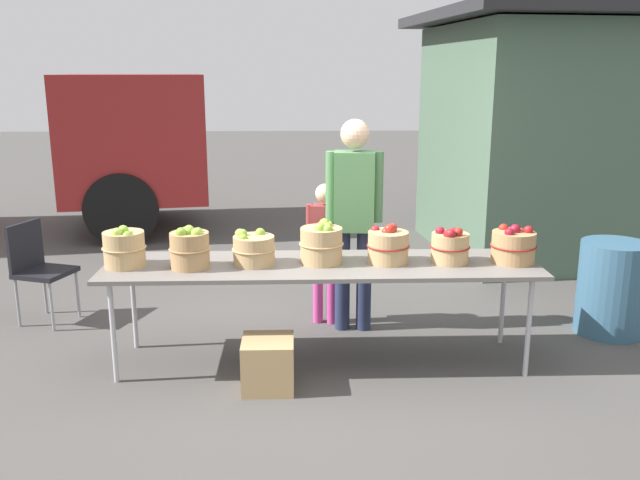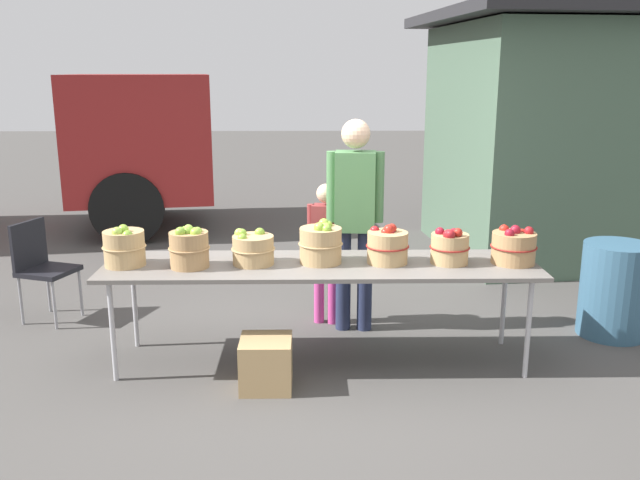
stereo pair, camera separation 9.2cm
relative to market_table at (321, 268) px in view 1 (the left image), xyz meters
The scene contains 15 objects.
ground_plane 0.72m from the market_table, ahead, with size 40.00×40.00×0.00m, color #474442.
market_table is the anchor object (origin of this frame).
apple_basket_green_0 1.40m from the market_table, behind, with size 0.31×0.31×0.30m.
apple_basket_green_1 0.94m from the market_table, behind, with size 0.29×0.29×0.31m.
apple_basket_green_2 0.50m from the market_table, behind, with size 0.31×0.31×0.25m.
apple_basket_green_3 0.18m from the market_table, 82.87° to the left, with size 0.32×0.32×0.31m.
apple_basket_red_0 0.50m from the market_table, ahead, with size 0.31×0.31×0.29m.
apple_basket_red_1 0.94m from the market_table, ahead, with size 0.29×0.29×0.27m.
apple_basket_red_2 1.39m from the market_table, ahead, with size 0.33×0.33×0.28m.
vendor_adult 0.76m from the market_table, 66.06° to the left, with size 0.46×0.26×1.73m.
child_customer 0.79m from the market_table, 85.89° to the left, with size 0.31×0.20×1.20m.
food_kiosk 4.45m from the market_table, 46.12° to the left, with size 3.81×3.28×2.74m.
folding_chair 2.54m from the market_table, 158.94° to the left, with size 0.51×0.51×0.86m.
trash_barrel 2.45m from the market_table, 11.52° to the left, with size 0.54×0.54×0.76m, color #335972.
produce_crate 0.78m from the market_table, 131.59° to the right, with size 0.35×0.35×0.35m, color tan.
Camera 1 is at (-0.17, -4.64, 2.09)m, focal length 37.91 mm.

